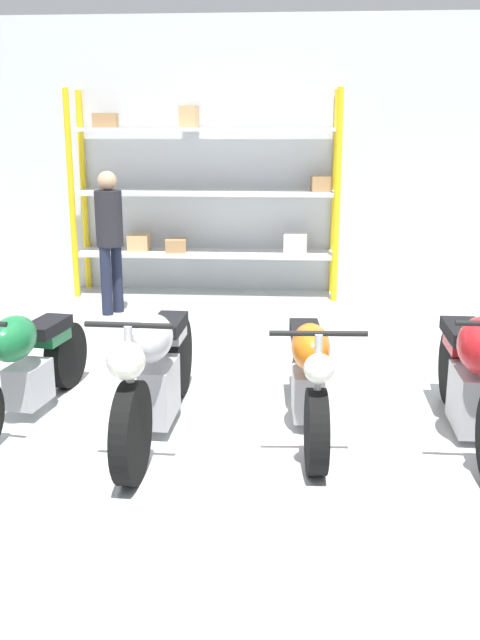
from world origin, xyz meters
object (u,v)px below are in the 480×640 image
motorcycle_red (475,378)px  shelving_rack (206,194)px  motorcycle_orange (309,373)px  motorcycle_silver (157,373)px  motorcycle_green (22,365)px  person_browsing (109,231)px

motorcycle_red → shelving_rack: bearing=-150.3°
motorcycle_orange → motorcycle_silver: bearing=-83.1°
motorcycle_green → shelving_rack: bearing=176.7°
motorcycle_red → person_browsing: (-3.48, 3.37, 0.55)m
person_browsing → motorcycle_green: bearing=124.8°
motorcycle_silver → motorcycle_orange: 1.11m
shelving_rack → motorcycle_orange: bearing=-73.8°
motorcycle_silver → motorcycle_orange: bearing=101.9°
shelving_rack → person_browsing: (-1.02, -1.14, -0.35)m
motorcycle_red → person_browsing: size_ratio=1.18×
motorcycle_green → person_browsing: (-0.13, 3.27, 0.57)m
motorcycle_orange → motorcycle_red: motorcycle_red is taller
person_browsing → motorcycle_silver: bearing=141.6°
motorcycle_silver → person_browsing: (-1.20, 3.47, 0.53)m
motorcycle_green → motorcycle_red: motorcycle_red is taller
motorcycle_red → motorcycle_silver: bearing=-86.5°
motorcycle_silver → motorcycle_red: motorcycle_red is taller
motorcycle_silver → motorcycle_orange: motorcycle_silver is taller
person_browsing → motorcycle_orange: bearing=157.6°
motorcycle_orange → person_browsing: 4.04m
motorcycle_green → motorcycle_orange: bearing=97.8°
shelving_rack → motorcycle_green: size_ratio=1.77×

